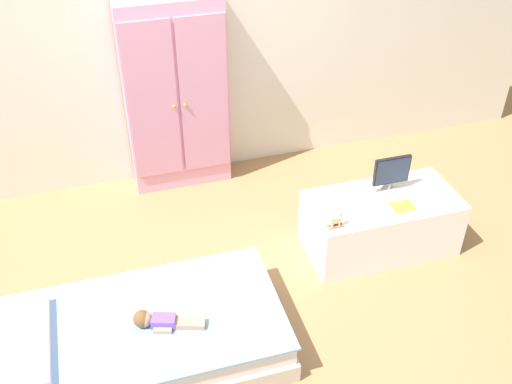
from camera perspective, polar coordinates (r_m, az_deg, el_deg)
ground_plane at (r=3.83m, az=-4.55°, el=-10.94°), size 10.00×10.00×0.02m
back_wall at (r=4.41m, az=-10.15°, el=16.65°), size 6.40×0.05×2.70m
bed at (r=3.52m, az=-11.07°, el=-13.70°), size 1.63×0.85×0.27m
pillow at (r=3.45m, az=-21.77°, el=-13.43°), size 0.32×0.61×0.06m
doll at (r=3.36m, az=-9.58°, el=-12.00°), size 0.39×0.19×0.10m
wardrobe at (r=4.51m, az=-7.63°, el=8.95°), size 0.75×0.26×1.49m
tv_stand at (r=4.18m, az=11.81°, el=-2.93°), size 1.01×0.50×0.41m
tv_monitor at (r=4.06m, az=12.85°, el=1.87°), size 0.25×0.10×0.26m
rocking_horse_toy at (r=3.74m, az=7.74°, el=-2.61°), size 0.10×0.04×0.12m
book_yellow at (r=4.00m, az=13.85°, el=-1.34°), size 0.14×0.11×0.02m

